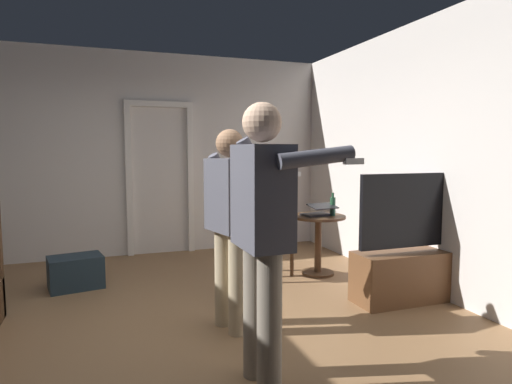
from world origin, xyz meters
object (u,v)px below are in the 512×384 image
(laptop, at_px, (318,212))
(suitcase_dark, at_px, (76,272))
(wooden_chair, at_px, (277,231))
(tv_flatscreen, at_px, (412,264))
(side_table, at_px, (318,235))
(person_blue_shirt, at_px, (263,224))
(person_striped_shirt, at_px, (231,216))
(bottle_on_table, at_px, (333,206))

(laptop, relative_size, suitcase_dark, 0.71)
(wooden_chair, bearing_deg, tv_flatscreen, -49.11)
(side_table, xyz_separation_m, wooden_chair, (-0.51, 0.02, 0.07))
(tv_flatscreen, relative_size, suitcase_dark, 2.33)
(tv_flatscreen, distance_m, wooden_chair, 1.49)
(wooden_chair, xyz_separation_m, suitcase_dark, (-2.15, 0.37, -0.37))
(side_table, height_order, person_blue_shirt, person_blue_shirt)
(tv_flatscreen, distance_m, person_striped_shirt, 1.94)
(bottle_on_table, bearing_deg, tv_flatscreen, -72.83)
(person_blue_shirt, height_order, suitcase_dark, person_blue_shirt)
(person_striped_shirt, bearing_deg, bottle_on_table, 35.20)
(person_blue_shirt, bearing_deg, tv_flatscreen, 26.72)
(laptop, bearing_deg, bottle_on_table, -12.90)
(tv_flatscreen, xyz_separation_m, wooden_chair, (-0.96, 1.11, 0.19))
(bottle_on_table, height_order, person_blue_shirt, person_blue_shirt)
(wooden_chair, xyz_separation_m, person_striped_shirt, (-0.88, -1.19, 0.39))
(side_table, distance_m, wooden_chair, 0.52)
(tv_flatscreen, xyz_separation_m, person_blue_shirt, (-1.91, -0.96, 0.66))
(wooden_chair, bearing_deg, side_table, -2.54)
(wooden_chair, bearing_deg, suitcase_dark, 170.12)
(laptop, bearing_deg, person_blue_shirt, -125.45)
(tv_flatscreen, height_order, side_table, tv_flatscreen)
(person_striped_shirt, bearing_deg, tv_flatscreen, 2.24)
(person_blue_shirt, bearing_deg, laptop, 54.55)
(bottle_on_table, bearing_deg, wooden_chair, 171.05)
(bottle_on_table, relative_size, suitcase_dark, 0.51)
(person_blue_shirt, bearing_deg, suitcase_dark, 116.26)
(laptop, bearing_deg, side_table, 61.52)
(person_blue_shirt, distance_m, suitcase_dark, 2.86)
(side_table, relative_size, person_striped_shirt, 0.43)
(wooden_chair, xyz_separation_m, person_blue_shirt, (-0.94, -2.07, 0.47))
(laptop, height_order, suitcase_dark, laptop)
(side_table, xyz_separation_m, person_blue_shirt, (-1.45, -2.05, 0.54))
(person_striped_shirt, bearing_deg, person_blue_shirt, -93.63)
(wooden_chair, distance_m, person_blue_shirt, 2.32)
(laptop, relative_size, bottle_on_table, 1.39)
(bottle_on_table, distance_m, person_blue_shirt, 2.54)
(tv_flatscreen, distance_m, laptop, 1.22)
(tv_flatscreen, xyz_separation_m, suitcase_dark, (-3.11, 1.49, -0.19))
(tv_flatscreen, relative_size, side_table, 1.77)
(bottle_on_table, bearing_deg, side_table, 150.26)
(laptop, height_order, bottle_on_table, bottle_on_table)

